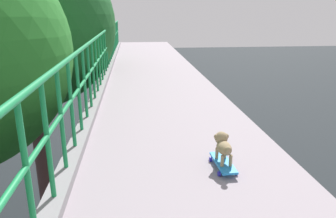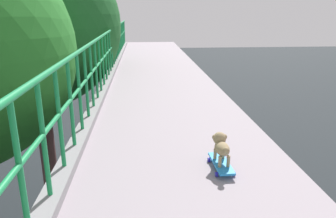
% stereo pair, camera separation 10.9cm
% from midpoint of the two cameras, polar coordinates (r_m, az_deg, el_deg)
% --- Properties ---
extents(city_bus, '(2.65, 11.31, 3.07)m').
position_cam_midpoint_polar(city_bus, '(25.06, -25.31, 3.76)').
color(city_bus, white).
rests_on(city_bus, ground).
extents(roadside_tree_far, '(5.11, 5.11, 8.85)m').
position_cam_midpoint_polar(roadside_tree_far, '(10.45, -22.54, 13.27)').
color(roadside_tree_far, '#4E3231').
rests_on(roadside_tree_far, ground).
extents(toy_skateboard, '(0.22, 0.53, 0.08)m').
position_cam_midpoint_polar(toy_skateboard, '(3.63, 10.23, -9.48)').
color(toy_skateboard, '#2284D2').
rests_on(toy_skateboard, overpass_deck).
extents(small_dog, '(0.17, 0.39, 0.31)m').
position_cam_midpoint_polar(small_dog, '(3.57, 10.26, -6.36)').
color(small_dog, '#957F5A').
rests_on(small_dog, toy_skateboard).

